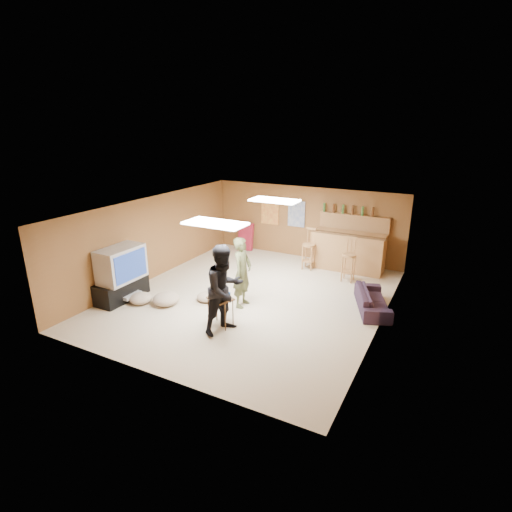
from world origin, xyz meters
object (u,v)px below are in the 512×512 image
at_px(bar_counter, 348,251).
at_px(person_black, 224,289).
at_px(person_olive, 242,272).
at_px(sofa, 373,300).
at_px(tray_table, 221,312).
at_px(tv_body, 121,264).

bearing_deg(bar_counter, person_black, -104.80).
xyz_separation_m(person_olive, sofa, (2.70, 1.17, -0.58)).
bearing_deg(sofa, tray_table, 109.02).
height_order(sofa, tray_table, tray_table).
relative_size(person_black, tray_table, 2.89).
relative_size(sofa, tray_table, 2.49).
height_order(tv_body, person_olive, person_olive).
xyz_separation_m(person_olive, person_black, (0.28, -1.20, 0.10)).
xyz_separation_m(tv_body, person_olive, (2.65, 1.03, -0.09)).
xyz_separation_m(bar_counter, sofa, (1.20, -2.26, -0.32)).
distance_m(sofa, tray_table, 3.43).
bearing_deg(sofa, bar_counter, 6.69).
bearing_deg(sofa, tv_body, 90.98).
xyz_separation_m(tv_body, person_black, (2.93, -0.17, 0.01)).
bearing_deg(tray_table, tv_body, 179.41).
bearing_deg(bar_counter, sofa, -62.00).
relative_size(bar_counter, person_black, 1.10).
bearing_deg(person_black, tray_table, 73.42).
relative_size(person_black, sofa, 1.16).
relative_size(tv_body, tray_table, 1.75).
bearing_deg(person_olive, person_black, -171.10).
height_order(person_black, sofa, person_black).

